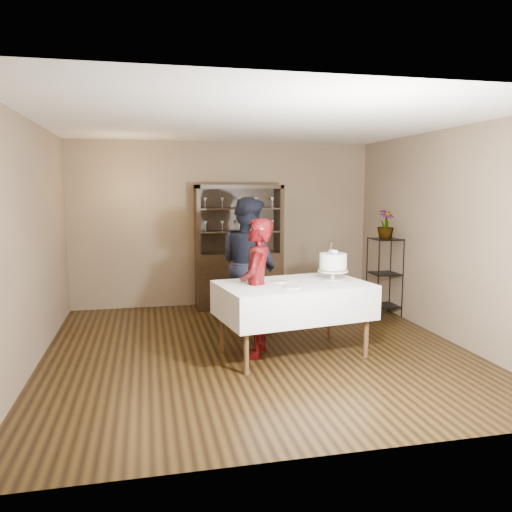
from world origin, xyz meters
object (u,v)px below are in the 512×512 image
Objects in this scene: woman at (257,288)px; man at (248,263)px; cake at (333,263)px; plant_etagere at (384,273)px; china_hutch at (239,267)px; cake_table at (293,300)px; potted_plant at (386,225)px.

man is (0.14, 1.16, 0.11)m from woman.
woman is 1.17m from man.
cake is (0.81, -1.11, 0.14)m from man.
man is at bearing -173.10° from plant_etagere.
china_hutch is at bearing 106.17° from cake.
cake_table is 1.01× the size of man.
plant_etagere is 0.75m from potted_plant.
potted_plant is (-0.03, -0.05, 0.75)m from plant_etagere.
potted_plant reaches higher than woman.
potted_plant reaches higher than cake.
china_hutch is 2.53m from cake_table.
china_hutch is 2.33m from plant_etagere.
plant_etagere is at bearing 44.91° from cake.
potted_plant is at bearing -28.20° from china_hutch.
man is at bearing 103.39° from cake_table.
woman reaches higher than plant_etagere.
woman is 3.22× the size of cake.
man is at bearing 126.21° from cake.
woman is 0.88× the size of man.
china_hutch is at bearing 151.80° from potted_plant.
plant_etagere is 2.40m from cake_table.
potted_plant is (1.34, 1.33, 0.35)m from cake.
china_hutch is 4.62× the size of potted_plant.
plant_etagere is at bearing -113.16° from man.
cake reaches higher than cake_table.
cake_table is at bearing -85.93° from china_hutch.
cake_table is at bearing -142.63° from potted_plant.
plant_etagere is at bearing 143.86° from woman.
plant_etagere is 0.74× the size of woman.
man is at bearing -94.68° from china_hutch.
plant_etagere is 2.77× the size of potted_plant.
woman is 0.98m from cake.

